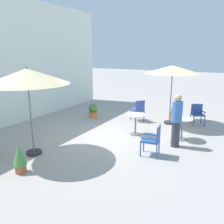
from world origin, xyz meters
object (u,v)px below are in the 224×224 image
at_px(standing_person, 177,120).
at_px(patio_chair_0, 153,139).
at_px(cafe_table_0, 182,125).
at_px(potted_plant_2, 93,111).
at_px(patio_chair_2, 138,109).
at_px(potted_plant_1, 173,111).
at_px(cafe_table_1, 135,121).
at_px(patio_chair_1, 197,113).
at_px(patio_umbrella_1, 173,70).
at_px(potted_plant_0, 19,158).
at_px(patio_umbrella_0, 27,77).

bearing_deg(standing_person, patio_chair_0, 158.55).
bearing_deg(cafe_table_0, potted_plant_2, 79.44).
bearing_deg(patio_chair_2, potted_plant_1, -51.68).
height_order(cafe_table_1, standing_person, standing_person).
distance_m(patio_chair_1, standing_person, 2.77).
height_order(cafe_table_0, patio_chair_0, patio_chair_0).
bearing_deg(patio_chair_1, patio_umbrella_1, 112.26).
height_order(patio_umbrella_1, potted_plant_0, patio_umbrella_1).
height_order(cafe_table_0, patio_chair_2, patio_chair_2).
distance_m(patio_chair_0, potted_plant_2, 4.47).
bearing_deg(potted_plant_2, cafe_table_0, -100.56).
xyz_separation_m(patio_umbrella_0, patio_chair_0, (1.61, -3.09, -1.75)).
bearing_deg(patio_chair_1, patio_chair_0, 171.21).
height_order(patio_chair_2, potted_plant_1, patio_chair_2).
bearing_deg(patio_umbrella_0, potted_plant_0, -149.36).
bearing_deg(patio_chair_2, patio_umbrella_0, 163.45).
bearing_deg(potted_plant_0, potted_plant_1, -17.48).
distance_m(cafe_table_1, patio_chair_1, 2.92).
height_order(patio_umbrella_1, standing_person, patio_umbrella_1).
relative_size(patio_umbrella_1, standing_person, 1.47).
height_order(cafe_table_1, patio_chair_0, patio_chair_0).
relative_size(patio_chair_0, potted_plant_0, 1.20).
xyz_separation_m(patio_umbrella_1, standing_person, (-2.32, -0.83, -1.35)).
xyz_separation_m(patio_umbrella_1, potted_plant_2, (-0.84, 3.28, -1.89)).
bearing_deg(patio_chair_0, patio_umbrella_1, 7.71).
xyz_separation_m(cafe_table_1, standing_person, (-0.39, -1.54, 0.34)).
height_order(patio_chair_1, standing_person, standing_person).
bearing_deg(cafe_table_0, patio_chair_2, 58.92).
bearing_deg(patio_chair_2, patio_chair_0, -149.96).
xyz_separation_m(patio_umbrella_0, patio_umbrella_1, (4.91, -2.65, -0.04)).
bearing_deg(patio_umbrella_1, standing_person, -160.21).
distance_m(cafe_table_1, potted_plant_0, 4.15).
xyz_separation_m(patio_umbrella_1, potted_plant_0, (-5.85, 2.09, -1.82)).
height_order(patio_chair_1, potted_plant_1, patio_chair_1).
bearing_deg(cafe_table_1, cafe_table_0, -78.54).
distance_m(patio_chair_2, potted_plant_2, 2.08).
distance_m(cafe_table_0, cafe_table_1, 1.61).
height_order(patio_chair_0, potted_plant_0, patio_chair_0).
distance_m(cafe_table_0, patio_chair_0, 1.74).
xyz_separation_m(patio_umbrella_0, potted_plant_0, (-0.94, -0.56, -1.86)).
relative_size(potted_plant_2, standing_person, 0.38).
bearing_deg(potted_plant_0, patio_chair_0, -44.93).
distance_m(cafe_table_1, potted_plant_1, 2.69).
distance_m(patio_chair_0, potted_plant_1, 4.00).
bearing_deg(patio_chair_1, cafe_table_0, 175.74).
bearing_deg(patio_chair_2, cafe_table_1, -160.52).
height_order(patio_umbrella_0, cafe_table_0, patio_umbrella_0).
height_order(cafe_table_1, patio_chair_2, patio_chair_2).
bearing_deg(cafe_table_0, potted_plant_1, 21.80).
relative_size(patio_chair_0, potted_plant_2, 1.41).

